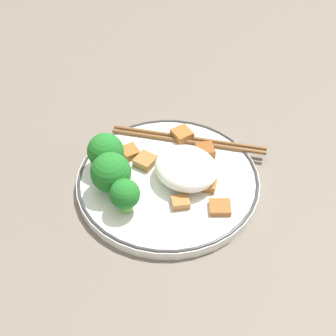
# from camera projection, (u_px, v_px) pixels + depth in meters

# --- Properties ---
(ground_plane) EXTENTS (3.00, 3.00, 0.00)m
(ground_plane) POSITION_uv_depth(u_px,v_px,m) (168.00, 184.00, 0.69)
(ground_plane) COLOR #665B51
(plate) EXTENTS (0.27, 0.27, 0.02)m
(plate) POSITION_uv_depth(u_px,v_px,m) (168.00, 180.00, 0.69)
(plate) COLOR white
(plate) RESTS_ON ground_plane
(rice_mound) EXTENTS (0.08, 0.09, 0.04)m
(rice_mound) POSITION_uv_depth(u_px,v_px,m) (186.00, 168.00, 0.67)
(rice_mound) COLOR white
(rice_mound) RESTS_ON plate
(broccoli_back_left) EXTENTS (0.05, 0.05, 0.06)m
(broccoli_back_left) POSITION_uv_depth(u_px,v_px,m) (106.00, 152.00, 0.67)
(broccoli_back_left) COLOR #72AD4C
(broccoli_back_left) RESTS_ON plate
(broccoli_back_center) EXTENTS (0.06, 0.06, 0.06)m
(broccoli_back_center) POSITION_uv_depth(u_px,v_px,m) (111.00, 173.00, 0.64)
(broccoli_back_center) COLOR #72AD4C
(broccoli_back_center) RESTS_ON plate
(broccoli_back_right) EXTENTS (0.04, 0.04, 0.05)m
(broccoli_back_right) POSITION_uv_depth(u_px,v_px,m) (125.00, 195.00, 0.62)
(broccoli_back_right) COLOR #72AD4C
(broccoli_back_right) RESTS_ON plate
(meat_near_front) EXTENTS (0.04, 0.04, 0.01)m
(meat_near_front) POSITION_uv_depth(u_px,v_px,m) (205.00, 150.00, 0.71)
(meat_near_front) COLOR brown
(meat_near_front) RESTS_ON plate
(meat_near_left) EXTENTS (0.03, 0.04, 0.01)m
(meat_near_left) POSITION_uv_depth(u_px,v_px,m) (186.00, 158.00, 0.70)
(meat_near_left) COLOR #995B28
(meat_near_left) RESTS_ON plate
(meat_near_right) EXTENTS (0.03, 0.03, 0.01)m
(meat_near_right) POSITION_uv_depth(u_px,v_px,m) (147.00, 160.00, 0.70)
(meat_near_right) COLOR #9E6633
(meat_near_right) RESTS_ON plate
(meat_near_back) EXTENTS (0.03, 0.03, 0.01)m
(meat_near_back) POSITION_uv_depth(u_px,v_px,m) (181.00, 202.00, 0.64)
(meat_near_back) COLOR #9E6633
(meat_near_back) RESTS_ON plate
(meat_on_rice_edge) EXTENTS (0.03, 0.03, 0.01)m
(meat_on_rice_edge) POSITION_uv_depth(u_px,v_px,m) (132.00, 150.00, 0.71)
(meat_on_rice_edge) COLOR #995B28
(meat_on_rice_edge) RESTS_ON plate
(meat_mid_left) EXTENTS (0.04, 0.04, 0.01)m
(meat_mid_left) POSITION_uv_depth(u_px,v_px,m) (219.00, 208.00, 0.64)
(meat_mid_left) COLOR brown
(meat_mid_left) RESTS_ON plate
(meat_mid_right) EXTENTS (0.03, 0.03, 0.01)m
(meat_mid_right) POSITION_uv_depth(u_px,v_px,m) (207.00, 185.00, 0.66)
(meat_mid_right) COLOR #995B28
(meat_mid_right) RESTS_ON plate
(meat_far_scatter) EXTENTS (0.03, 0.04, 0.01)m
(meat_far_scatter) POSITION_uv_depth(u_px,v_px,m) (182.00, 134.00, 0.74)
(meat_far_scatter) COLOR #995B28
(meat_far_scatter) RESTS_ON plate
(chopsticks) EXTENTS (0.13, 0.22, 0.01)m
(chopsticks) POSITION_uv_depth(u_px,v_px,m) (188.00, 140.00, 0.74)
(chopsticks) COLOR brown
(chopsticks) RESTS_ON plate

